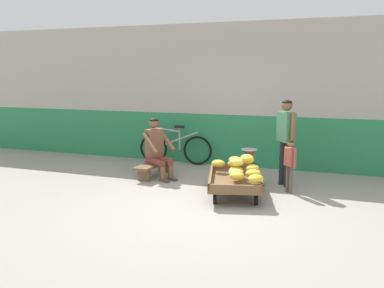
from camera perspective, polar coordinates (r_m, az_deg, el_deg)
ground_plane at (r=6.02m, az=2.11°, el=-9.15°), size 80.00×80.00×0.00m
back_wall at (r=8.61m, az=8.06°, el=6.88°), size 16.00×0.30×3.03m
banana_cart at (r=6.64m, az=6.16°, el=-5.19°), size 1.17×1.60×0.36m
banana_pile at (r=6.59m, az=6.96°, el=-3.30°), size 1.08×1.13×0.26m
low_bench at (r=7.81m, az=-5.37°, el=-3.17°), size 0.41×1.13×0.27m
vendor_seated at (r=7.66m, az=-5.05°, el=-0.61°), size 0.74×0.66×1.14m
plastic_crate at (r=7.58m, az=8.10°, el=-4.02°), size 0.36×0.28×0.30m
weighing_scale at (r=7.51m, az=8.16°, el=-1.78°), size 0.30×0.30×0.29m
bicycle_near_left at (r=8.83m, az=-2.45°, el=-0.57°), size 1.66×0.48×0.86m
customer_adult at (r=7.17m, az=13.28°, el=1.54°), size 0.36×0.40×1.53m
customer_child at (r=6.83m, az=13.83°, el=-2.31°), size 0.21×0.22×0.89m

